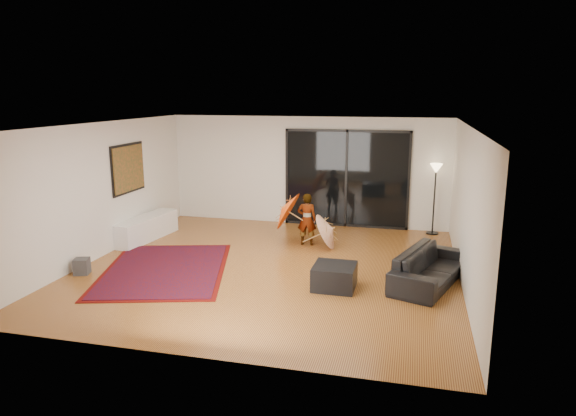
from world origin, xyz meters
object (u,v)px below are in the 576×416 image
(ottoman, at_px, (334,276))
(child, at_px, (307,219))
(media_console, at_px, (146,228))
(sofa, at_px, (430,267))

(ottoman, relative_size, child, 0.62)
(media_console, relative_size, child, 1.65)
(media_console, distance_m, ottoman, 5.01)
(media_console, xyz_separation_m, sofa, (6.20, -1.34, 0.04))
(media_console, bearing_deg, child, 14.29)
(sofa, xyz_separation_m, child, (-2.56, 1.80, 0.27))
(media_console, distance_m, sofa, 6.34)
(sofa, distance_m, child, 3.14)
(ottoman, height_order, child, child)
(sofa, relative_size, ottoman, 2.89)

